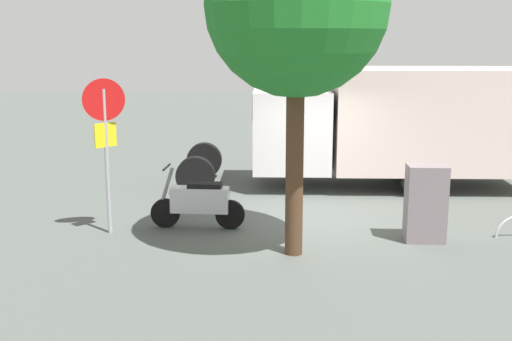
{
  "coord_description": "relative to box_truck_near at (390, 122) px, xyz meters",
  "views": [
    {
      "loc": [
        1.1,
        12.34,
        3.62
      ],
      "look_at": [
        1.26,
        -0.08,
        0.99
      ],
      "focal_mm": 44.87,
      "sensor_mm": 36.0,
      "label": 1
    }
  ],
  "objects": [
    {
      "name": "utility_cabinet",
      "position": [
        0.14,
        4.19,
        -0.9
      ],
      "size": [
        0.71,
        0.49,
        1.38
      ],
      "primitive_type": "cube",
      "rotation": [
        0.0,
        0.0,
        -0.04
      ],
      "color": "slate",
      "rests_on": "ground"
    },
    {
      "name": "motorcycle",
      "position": [
        4.25,
        3.46,
        -1.08
      ],
      "size": [
        1.81,
        0.55,
        1.2
      ],
      "rotation": [
        0.0,
        0.0,
        -0.07
      ],
      "color": "black",
      "rests_on": "ground"
    },
    {
      "name": "street_tree",
      "position": [
        2.51,
        4.9,
        2.47
      ],
      "size": [
        2.91,
        2.91,
        5.55
      ],
      "color": "#47301E",
      "rests_on": "ground"
    },
    {
      "name": "stop_sign",
      "position": [
        5.89,
        3.8,
        0.31
      ],
      "size": [
        0.71,
        0.33,
        2.87
      ],
      "color": "#9E9EA3",
      "rests_on": "ground"
    },
    {
      "name": "ground_plane",
      "position": [
        1.91,
        2.87,
        -1.6
      ],
      "size": [
        60.0,
        60.0,
        0.0
      ],
      "primitive_type": "plane",
      "color": "#4B504B"
    },
    {
      "name": "box_truck_near",
      "position": [
        0.0,
        0.0,
        0.0
      ],
      "size": [
        8.33,
        2.29,
        2.86
      ],
      "rotation": [
        0.0,
        0.0,
        -0.01
      ],
      "color": "black",
      "rests_on": "ground"
    }
  ]
}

